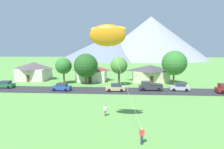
# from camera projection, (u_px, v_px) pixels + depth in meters

# --- Properties ---
(road_strip) EXTENTS (160.00, 6.64, 0.08)m
(road_strip) POSITION_uv_depth(u_px,v_px,m) (113.00, 91.00, 41.65)
(road_strip) COLOR #2D2D33
(road_strip) RESTS_ON ground
(mountain_far_east_ridge) EXTENTS (96.86, 96.86, 37.23)m
(mountain_far_east_ridge) POSITION_uv_depth(u_px,v_px,m) (151.00, 38.00, 164.79)
(mountain_far_east_ridge) COLOR #8E939E
(mountain_far_east_ridge) RESTS_ON ground
(mountain_east_ridge) EXTENTS (84.46, 84.46, 20.41)m
(mountain_east_ridge) POSITION_uv_depth(u_px,v_px,m) (109.00, 48.00, 161.21)
(mountain_east_ridge) COLOR slate
(mountain_east_ridge) RESTS_ON ground
(house_leftmost) EXTENTS (8.72, 7.36, 4.71)m
(house_leftmost) POSITION_uv_depth(u_px,v_px,m) (92.00, 73.00, 54.24)
(house_leftmost) COLOR silver
(house_leftmost) RESTS_ON ground
(house_left_center) EXTENTS (8.93, 8.06, 5.36)m
(house_left_center) POSITION_uv_depth(u_px,v_px,m) (34.00, 71.00, 55.87)
(house_left_center) COLOR beige
(house_left_center) RESTS_ON ground
(house_right_center) EXTENTS (10.71, 7.67, 4.65)m
(house_right_center) POSITION_uv_depth(u_px,v_px,m) (150.00, 73.00, 53.84)
(house_right_center) COLOR beige
(house_right_center) RESTS_ON ground
(tree_near_left) EXTENTS (4.25, 4.25, 7.30)m
(tree_near_left) POSITION_uv_depth(u_px,v_px,m) (119.00, 66.00, 46.53)
(tree_near_left) COLOR #4C3823
(tree_near_left) RESTS_ON ground
(tree_left_of_center) EXTENTS (6.34, 6.34, 8.10)m
(tree_left_of_center) POSITION_uv_depth(u_px,v_px,m) (86.00, 66.00, 48.96)
(tree_left_of_center) COLOR brown
(tree_left_of_center) RESTS_ON ground
(tree_center) EXTENTS (4.31, 4.31, 6.97)m
(tree_center) POSITION_uv_depth(u_px,v_px,m) (64.00, 66.00, 49.27)
(tree_center) COLOR brown
(tree_center) RESTS_ON ground
(tree_right_of_center) EXTENTS (6.30, 6.30, 8.86)m
(tree_right_of_center) POSITION_uv_depth(u_px,v_px,m) (174.00, 63.00, 47.49)
(tree_right_of_center) COLOR brown
(tree_right_of_center) RESTS_ON ground
(parked_car_silver_west_end) EXTENTS (4.26, 2.19, 1.68)m
(parked_car_silver_west_end) POSITION_uv_depth(u_px,v_px,m) (179.00, 87.00, 41.45)
(parked_car_silver_west_end) COLOR #B7BCC1
(parked_car_silver_west_end) RESTS_ON road_strip
(parked_car_green_mid_west) EXTENTS (4.20, 2.08, 1.68)m
(parked_car_green_mid_west) POSITION_uv_depth(u_px,v_px,m) (5.00, 84.00, 44.38)
(parked_car_green_mid_west) COLOR #237042
(parked_car_green_mid_west) RESTS_ON road_strip
(parked_car_blue_mid_east) EXTENTS (4.28, 2.23, 1.68)m
(parked_car_blue_mid_east) POSITION_uv_depth(u_px,v_px,m) (61.00, 87.00, 41.50)
(parked_car_blue_mid_east) COLOR #2847A8
(parked_car_blue_mid_east) RESTS_ON road_strip
(parked_car_tan_east_end) EXTENTS (4.24, 2.15, 1.68)m
(parked_car_tan_east_end) POSITION_uv_depth(u_px,v_px,m) (116.00, 87.00, 41.05)
(parked_car_tan_east_end) COLOR tan
(parked_car_tan_east_end) RESTS_ON road_strip
(pickup_truck_charcoal_east_side) EXTENTS (5.22, 2.37, 1.99)m
(pickup_truck_charcoal_east_side) POSITION_uv_depth(u_px,v_px,m) (150.00, 86.00, 41.73)
(pickup_truck_charcoal_east_side) COLOR #333338
(pickup_truck_charcoal_east_side) RESTS_ON road_strip
(kite_flyer_with_kite) EXTENTS (5.98, 4.27, 12.06)m
(kite_flyer_with_kite) POSITION_uv_depth(u_px,v_px,m) (108.00, 36.00, 20.13)
(kite_flyer_with_kite) COLOR navy
(kite_flyer_with_kite) RESTS_ON ground
(watcher_person) EXTENTS (0.56, 0.24, 1.68)m
(watcher_person) POSITION_uv_depth(u_px,v_px,m) (105.00, 110.00, 25.83)
(watcher_person) COLOR #70604C
(watcher_person) RESTS_ON ground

